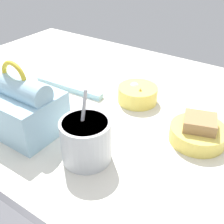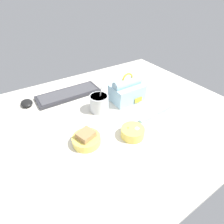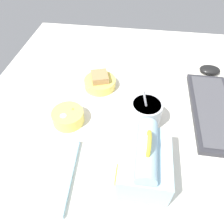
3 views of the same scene
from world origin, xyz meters
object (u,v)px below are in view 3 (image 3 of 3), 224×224
object	(u,v)px
soup_cup	(146,113)
bento_bowl_snacks	(68,116)
keyboard	(213,110)
bento_bowl_sandwich	(100,82)
lunch_bag	(145,161)
computer_mouse	(210,70)
chopstick_case	(68,175)

from	to	relation	value
soup_cup	bento_bowl_snacks	world-z (taller)	soup_cup
soup_cup	bento_bowl_snacks	size ratio (longest dim) A/B	1.41
keyboard	bento_bowl_sandwich	size ratio (longest dim) A/B	3.08
lunch_bag	computer_mouse	bearing A→B (deg)	152.92
computer_mouse	bento_bowl_snacks	bearing A→B (deg)	-55.81
bento_bowl_sandwich	computer_mouse	size ratio (longest dim) A/B	1.44
lunch_bag	computer_mouse	size ratio (longest dim) A/B	2.10
bento_bowl_snacks	soup_cup	bearing A→B (deg)	96.30
keyboard	chopstick_case	distance (cm)	54.07
soup_cup	bento_bowl_sandwich	bearing A→B (deg)	-132.36
lunch_bag	bento_bowl_snacks	xyz separation A→B (cm)	(-15.83, -25.98, -3.72)
keyboard	bento_bowl_snacks	bearing A→B (deg)	-77.02
bento_bowl_snacks	chopstick_case	bearing A→B (deg)	15.58
lunch_bag	chopstick_case	bearing A→B (deg)	-78.44
bento_bowl_sandwich	computer_mouse	distance (cm)	47.63
soup_cup	lunch_bag	bearing A→B (deg)	0.93
keyboard	bento_bowl_sandwich	xyz separation A→B (cm)	(-8.13, -42.23, 1.29)
soup_cup	bento_bowl_snacks	distance (cm)	25.95
bento_bowl_snacks	computer_mouse	distance (cm)	63.14
lunch_bag	soup_cup	size ratio (longest dim) A/B	1.20
bento_bowl_sandwich	chopstick_case	distance (cm)	39.64
keyboard	bento_bowl_snacks	size ratio (longest dim) A/B	3.58
bento_bowl_snacks	computer_mouse	xyz separation A→B (cm)	(-35.48, 52.22, -0.92)
keyboard	computer_mouse	size ratio (longest dim) A/B	4.44
lunch_bag	bento_bowl_snacks	distance (cm)	30.66
bento_bowl_snacks	computer_mouse	world-z (taller)	bento_bowl_snacks
soup_cup	chopstick_case	xyz separation A→B (cm)	(22.84, -20.10, -3.95)
bento_bowl_snacks	chopstick_case	world-z (taller)	bento_bowl_snacks
bento_bowl_snacks	computer_mouse	size ratio (longest dim) A/B	1.24
bento_bowl_snacks	chopstick_case	size ratio (longest dim) A/B	0.47
bento_bowl_snacks	chopstick_case	distance (cm)	20.83
bento_bowl_sandwich	bento_bowl_snacks	world-z (taller)	bento_bowl_sandwich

